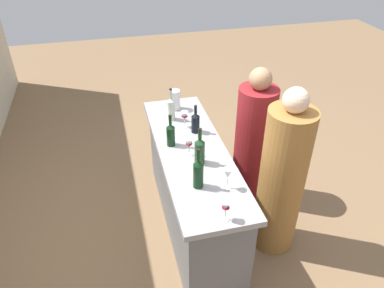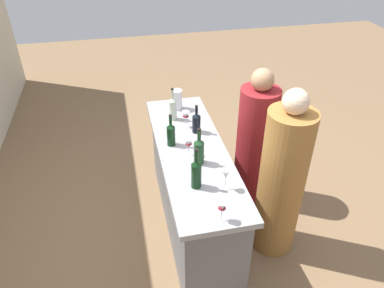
% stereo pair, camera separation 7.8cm
% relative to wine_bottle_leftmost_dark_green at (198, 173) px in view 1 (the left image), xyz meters
% --- Properties ---
extents(ground_plane, '(12.00, 12.00, 0.00)m').
position_rel_wine_bottle_leftmost_dark_green_xyz_m(ground_plane, '(0.48, -0.07, -1.05)').
color(ground_plane, '#846647').
extents(bar_counter, '(1.89, 0.58, 0.92)m').
position_rel_wine_bottle_leftmost_dark_green_xyz_m(bar_counter, '(0.48, -0.07, -0.59)').
color(bar_counter, slate).
rests_on(bar_counter, ground).
extents(wine_bottle_leftmost_dark_green, '(0.08, 0.08, 0.34)m').
position_rel_wine_bottle_leftmost_dark_green_xyz_m(wine_bottle_leftmost_dark_green, '(0.00, 0.00, 0.00)').
color(wine_bottle_leftmost_dark_green, black).
rests_on(wine_bottle_leftmost_dark_green, bar_counter).
extents(wine_bottle_second_left_olive_green, '(0.08, 0.08, 0.32)m').
position_rel_wine_bottle_leftmost_dark_green_xyz_m(wine_bottle_second_left_olive_green, '(0.28, -0.09, -0.01)').
color(wine_bottle_second_left_olive_green, '#193D1E').
rests_on(wine_bottle_second_left_olive_green, bar_counter).
extents(wine_bottle_center_dark_green, '(0.07, 0.07, 0.30)m').
position_rel_wine_bottle_leftmost_dark_green_xyz_m(wine_bottle_center_dark_green, '(0.59, 0.09, -0.02)').
color(wine_bottle_center_dark_green, black).
rests_on(wine_bottle_center_dark_green, bar_counter).
extents(wine_bottle_second_right_near_black, '(0.08, 0.08, 0.27)m').
position_rel_wine_bottle_leftmost_dark_green_xyz_m(wine_bottle_second_right_near_black, '(0.74, -0.17, -0.03)').
color(wine_bottle_second_right_near_black, black).
rests_on(wine_bottle_second_right_near_black, bar_counter).
extents(wine_bottle_rightmost_clear_pale, '(0.07, 0.07, 0.33)m').
position_rel_wine_bottle_leftmost_dark_green_xyz_m(wine_bottle_rightmost_clear_pale, '(1.02, -0.00, -0.00)').
color(wine_bottle_rightmost_clear_pale, '#B7C6B2').
rests_on(wine_bottle_rightmost_clear_pale, bar_counter).
extents(wine_glass_near_left, '(0.07, 0.07, 0.18)m').
position_rel_wine_bottle_leftmost_dark_green_xyz_m(wine_glass_near_left, '(-0.07, -0.20, -0.00)').
color(wine_glass_near_left, white).
rests_on(wine_glass_near_left, bar_counter).
extents(wine_glass_near_center, '(0.07, 0.07, 0.16)m').
position_rel_wine_bottle_leftmost_dark_green_xyz_m(wine_glass_near_center, '(0.86, -0.09, -0.01)').
color(wine_glass_near_center, white).
rests_on(wine_glass_near_center, bar_counter).
extents(wine_glass_near_right, '(0.06, 0.06, 0.16)m').
position_rel_wine_bottle_leftmost_dark_green_xyz_m(wine_glass_near_right, '(-0.37, -0.09, -0.02)').
color(wine_glass_near_right, white).
rests_on(wine_glass_near_right, bar_counter).
extents(wine_glass_far_left, '(0.07, 0.07, 0.16)m').
position_rel_wine_bottle_leftmost_dark_green_xyz_m(wine_glass_far_left, '(0.41, -0.03, -0.02)').
color(wine_glass_far_left, white).
rests_on(wine_glass_far_left, bar_counter).
extents(water_pitcher, '(0.11, 0.11, 0.20)m').
position_rel_wine_bottle_leftmost_dark_green_xyz_m(water_pitcher, '(1.22, -0.08, -0.03)').
color(water_pitcher, silver).
rests_on(water_pitcher, bar_counter).
extents(person_left_guest, '(0.47, 0.47, 1.59)m').
position_rel_wine_bottle_leftmost_dark_green_xyz_m(person_left_guest, '(0.11, -0.76, -0.32)').
color(person_left_guest, '#9E6B33').
rests_on(person_left_guest, ground).
extents(person_center_guest, '(0.43, 0.43, 1.46)m').
position_rel_wine_bottle_leftmost_dark_green_xyz_m(person_center_guest, '(0.81, -0.80, -0.39)').
color(person_center_guest, maroon).
rests_on(person_center_guest, ground).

